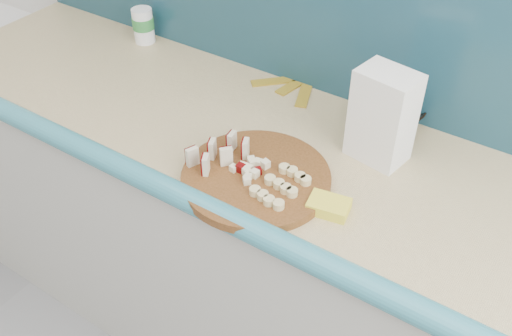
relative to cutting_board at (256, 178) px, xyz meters
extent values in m
cube|color=beige|center=(-0.09, 0.16, -0.48)|extent=(2.20, 0.60, 0.88)
cube|color=tan|center=(-0.09, 0.16, -0.03)|extent=(2.20, 0.60, 0.03)
cube|color=teal|center=(-0.09, -0.14, -0.03)|extent=(2.20, 0.06, 0.03)
cube|color=teal|center=(-0.09, 0.45, 0.24)|extent=(2.20, 0.02, 0.50)
cylinder|color=#45280E|center=(0.00, 0.00, 0.00)|extent=(0.39, 0.39, 0.02)
cube|color=beige|center=(-0.15, -0.05, 0.04)|extent=(0.02, 0.03, 0.05)
cube|color=#4F0506|center=(-0.15, -0.05, 0.04)|extent=(0.01, 0.03, 0.05)
cube|color=beige|center=(-0.12, 0.00, 0.04)|extent=(0.02, 0.03, 0.05)
cube|color=#4F0506|center=(-0.13, 0.00, 0.04)|extent=(0.01, 0.03, 0.05)
cube|color=beige|center=(-0.10, 0.05, 0.04)|extent=(0.02, 0.03, 0.05)
cube|color=#4F0506|center=(-0.11, 0.05, 0.04)|extent=(0.01, 0.03, 0.05)
cube|color=beige|center=(-0.10, -0.06, 0.04)|extent=(0.02, 0.03, 0.05)
cube|color=#4F0506|center=(-0.11, -0.06, 0.04)|extent=(0.01, 0.03, 0.05)
cube|color=beige|center=(-0.08, -0.01, 0.04)|extent=(0.02, 0.03, 0.05)
cube|color=#4F0506|center=(-0.09, -0.01, 0.04)|extent=(0.01, 0.03, 0.05)
cube|color=beige|center=(-0.06, 0.04, 0.04)|extent=(0.02, 0.03, 0.05)
cube|color=#4F0506|center=(-0.07, 0.04, 0.04)|extent=(0.01, 0.03, 0.05)
cube|color=#F9EFC7|center=(-0.01, 0.00, 0.02)|extent=(0.02, 0.02, 0.02)
cube|color=#F9EFC7|center=(-0.01, 0.01, 0.02)|extent=(0.02, 0.02, 0.02)
cube|color=#4F0506|center=(0.00, 0.02, 0.02)|extent=(0.02, 0.02, 0.02)
cube|color=#F9EFC7|center=(-0.02, 0.01, 0.02)|extent=(0.02, 0.02, 0.02)
cube|color=#F9EFC7|center=(-0.02, 0.02, 0.02)|extent=(0.02, 0.02, 0.02)
cube|color=#F9EFC7|center=(-0.03, 0.02, 0.02)|extent=(0.02, 0.02, 0.02)
cube|color=#F9EFC7|center=(-0.03, 0.01, 0.02)|extent=(0.02, 0.02, 0.02)
cube|color=#F9EFC7|center=(-0.04, 0.01, 0.02)|extent=(0.02, 0.02, 0.02)
cube|color=#4F0506|center=(-0.05, 0.00, 0.02)|extent=(0.02, 0.02, 0.02)
cube|color=#F9EFC7|center=(-0.03, 0.00, 0.02)|extent=(0.02, 0.02, 0.02)
cube|color=#F9EFC7|center=(-0.03, -0.01, 0.02)|extent=(0.02, 0.02, 0.02)
cube|color=#F9EFC7|center=(-0.02, 0.00, 0.02)|extent=(0.02, 0.02, 0.02)
cube|color=#F9EFC7|center=(-0.02, -0.01, 0.02)|extent=(0.02, 0.02, 0.02)
cube|color=#F9EFC7|center=(-0.01, -0.01, 0.02)|extent=(0.02, 0.02, 0.02)
cube|color=#4F0506|center=(-0.01, 0.00, 0.02)|extent=(0.02, 0.02, 0.02)
cylinder|color=#DFC988|center=(0.04, -0.06, 0.02)|extent=(0.03, 0.03, 0.02)
cylinder|color=#DFC988|center=(0.06, -0.06, 0.02)|extent=(0.03, 0.03, 0.02)
cylinder|color=#DFC988|center=(0.08, -0.06, 0.02)|extent=(0.03, 0.03, 0.02)
cylinder|color=#DFC988|center=(0.10, -0.07, 0.02)|extent=(0.03, 0.03, 0.02)
cylinder|color=#DFC988|center=(0.04, -0.01, 0.02)|extent=(0.03, 0.03, 0.02)
cylinder|color=#DFC988|center=(0.06, -0.01, 0.02)|extent=(0.03, 0.03, 0.02)
cylinder|color=#DFC988|center=(0.09, -0.01, 0.02)|extent=(0.03, 0.03, 0.02)
cylinder|color=#DFC988|center=(0.11, -0.01, 0.02)|extent=(0.03, 0.03, 0.02)
cylinder|color=#DFC988|center=(0.05, 0.05, 0.02)|extent=(0.03, 0.03, 0.02)
cylinder|color=#DFC988|center=(0.07, 0.04, 0.02)|extent=(0.03, 0.03, 0.02)
cylinder|color=#DFC988|center=(0.09, 0.04, 0.02)|extent=(0.03, 0.03, 0.02)
cylinder|color=#DFC988|center=(0.11, 0.04, 0.02)|extent=(0.03, 0.03, 0.02)
imported|color=black|center=(0.16, 0.40, 0.01)|extent=(0.21, 0.21, 0.04)
cube|color=white|center=(0.19, 0.25, 0.11)|extent=(0.15, 0.12, 0.24)
cylinder|color=white|center=(-0.70, 0.38, 0.05)|extent=(0.07, 0.07, 0.11)
cylinder|color=#31863D|center=(-0.70, 0.38, 0.06)|extent=(0.07, 0.07, 0.04)
cube|color=#FFF343|center=(0.19, 0.01, 0.00)|extent=(0.10, 0.08, 0.03)
cube|color=gold|center=(-0.20, 0.41, -0.01)|extent=(0.13, 0.13, 0.01)
cube|color=gold|center=(-0.14, 0.43, -0.01)|extent=(0.06, 0.15, 0.01)
cube|color=gold|center=(-0.10, 0.40, -0.01)|extent=(0.08, 0.15, 0.01)
camera|label=1|loc=(0.56, -0.84, 0.88)|focal=40.00mm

